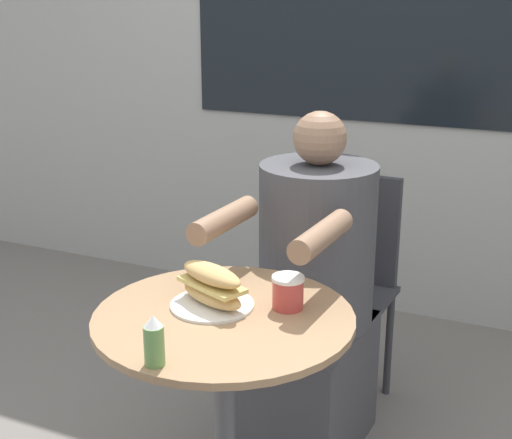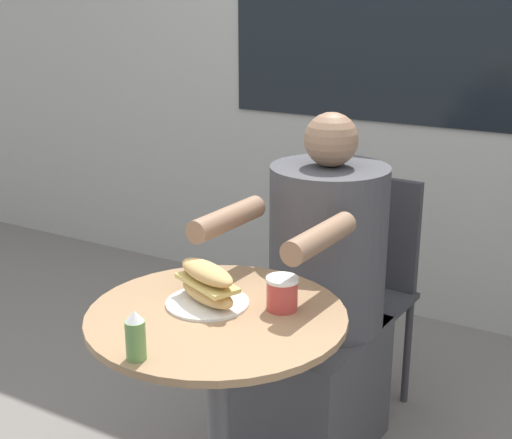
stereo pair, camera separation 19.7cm
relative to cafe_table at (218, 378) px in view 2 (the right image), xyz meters
The scene contains 7 objects.
storefront_wall 1.98m from the cafe_table, 90.07° to the left, with size 8.00×0.09×2.80m.
cafe_table is the anchor object (origin of this frame).
diner_chair 0.90m from the cafe_table, 86.59° to the left, with size 0.40×0.40×0.87m.
seated_diner 0.55m from the cafe_table, 85.13° to the left, with size 0.40×0.70×1.16m.
sandwich_on_plate 0.25m from the cafe_table, 146.92° to the left, with size 0.23×0.22×0.12m.
drink_cup 0.29m from the cafe_table, 37.81° to the left, with size 0.09×0.09×0.09m.
condiment_bottle 0.39m from the cafe_table, 94.55° to the right, with size 0.05×0.05×0.12m.
Camera 2 is at (0.95, -1.41, 1.51)m, focal length 50.00 mm.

